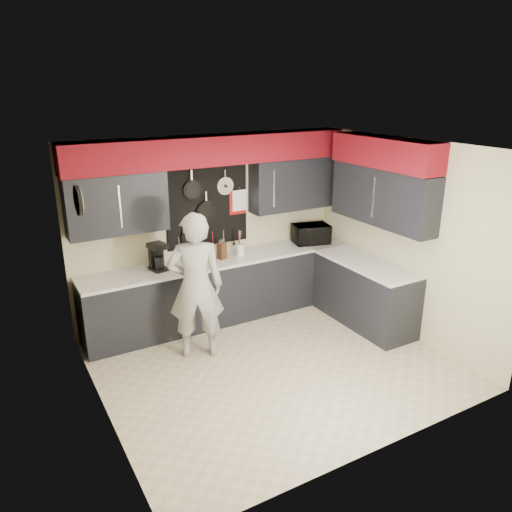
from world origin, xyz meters
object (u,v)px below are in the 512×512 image
coffee_maker (157,256)px  person (196,287)px  microwave (311,234)px  knife_block (222,251)px  utensil_crock (240,249)px

coffee_maker → person: 0.84m
person → coffee_maker: bearing=-56.2°
microwave → knife_block: (-1.49, 0.03, -0.03)m
utensil_crock → coffee_maker: (-1.21, 0.02, 0.11)m
knife_block → utensil_crock: size_ratio=1.43×
knife_block → utensil_crock: (0.30, 0.02, -0.03)m
coffee_maker → microwave: bearing=-13.9°
microwave → utensil_crock: bearing=-169.6°
utensil_crock → person: size_ratio=0.09×
knife_block → person: size_ratio=0.12×
knife_block → coffee_maker: size_ratio=0.63×
utensil_crock → coffee_maker: 1.22m
utensil_crock → coffee_maker: bearing=179.2°
microwave → knife_block: 1.49m
knife_block → utensil_crock: knife_block is taller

